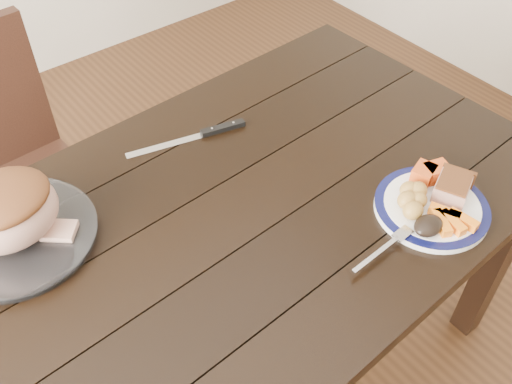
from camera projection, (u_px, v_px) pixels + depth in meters
ground at (232, 376)px, 1.81m from camera, size 4.00×4.00×0.00m
dining_table at (224, 245)px, 1.34m from camera, size 1.64×0.97×0.75m
chair_far at (7, 169)px, 1.72m from camera, size 0.44×0.45×0.93m
dinner_plate at (431, 208)px, 1.29m from camera, size 0.26×0.26×0.02m
plate_rim at (432, 205)px, 1.28m from camera, size 0.26×0.26×0.02m
serving_platter at (18, 238)px, 1.23m from camera, size 0.33×0.33×0.02m
pork_slice at (452, 188)px, 1.29m from camera, size 0.11×0.10×0.04m
roasted_potatoes at (413, 198)px, 1.26m from camera, size 0.10×0.09×0.04m
carrot_batons at (450, 220)px, 1.23m from camera, size 0.08×0.11×0.02m
pumpkin_wedges at (430, 173)px, 1.32m from camera, size 0.09×0.07×0.04m
dark_mushroom at (428, 226)px, 1.21m from camera, size 0.07×0.05×0.03m
fork at (387, 246)px, 1.19m from camera, size 0.18×0.03×0.00m
roast_joint at (7, 213)px, 1.17m from camera, size 0.21×0.18×0.14m
cut_slice at (59, 231)px, 1.22m from camera, size 0.09×0.09×0.02m
carving_knife at (209, 132)px, 1.48m from camera, size 0.32×0.10×0.01m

